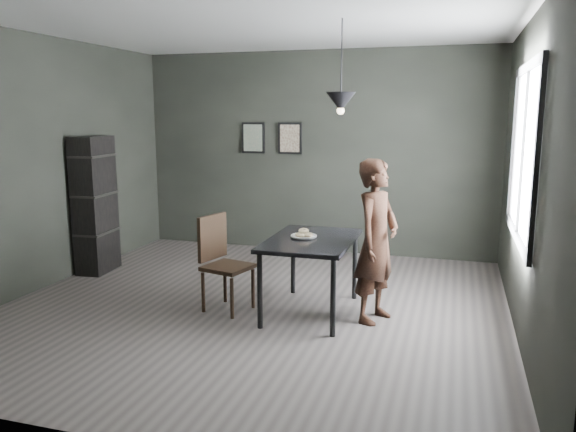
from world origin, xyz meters
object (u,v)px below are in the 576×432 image
(white_plate, at_px, (304,237))
(shelf_unit, at_px, (95,205))
(cafe_table, at_px, (311,246))
(woman, at_px, (376,241))
(pendant_lamp, at_px, (341,102))
(wood_chair, at_px, (221,256))

(white_plate, bearing_deg, shelf_unit, 167.09)
(cafe_table, height_order, woman, woman)
(pendant_lamp, bearing_deg, cafe_table, -158.20)
(white_plate, distance_m, shelf_unit, 2.91)
(cafe_table, bearing_deg, wood_chair, -170.29)
(white_plate, distance_m, pendant_lamp, 1.34)
(cafe_table, bearing_deg, white_plate, 161.91)
(cafe_table, bearing_deg, shelf_unit, 166.95)
(shelf_unit, bearing_deg, cafe_table, -17.80)
(wood_chair, bearing_deg, white_plate, 26.92)
(wood_chair, xyz_separation_m, pendant_lamp, (1.14, 0.25, 1.51))
(cafe_table, relative_size, white_plate, 5.22)
(woman, height_order, shelf_unit, shelf_unit)
(shelf_unit, xyz_separation_m, pendant_lamp, (3.17, -0.58, 1.21))
(wood_chair, bearing_deg, cafe_table, 24.14)
(shelf_unit, height_order, pendant_lamp, pendant_lamp)
(cafe_table, distance_m, white_plate, 0.12)
(white_plate, relative_size, pendant_lamp, 0.27)
(wood_chair, height_order, pendant_lamp, pendant_lamp)
(cafe_table, xyz_separation_m, shelf_unit, (-2.92, 0.68, 0.17))
(shelf_unit, distance_m, pendant_lamp, 3.44)
(cafe_table, xyz_separation_m, pendant_lamp, (0.25, 0.10, 1.38))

